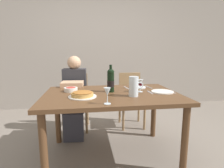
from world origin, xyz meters
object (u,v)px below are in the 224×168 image
(dinner_plate_right_setting, at_px, (138,87))
(chair_right, at_px, (131,96))
(wine_glass_left_diner, at_px, (107,92))
(baked_tart, at_px, (82,94))
(water_pitcher, at_px, (134,88))
(chair_left, at_px, (76,98))
(salad_bowl, at_px, (71,89))
(diner_left, at_px, (74,94))
(dining_table, at_px, (112,101))
(wine_bottle, at_px, (111,80))
(dinner_plate_left_setting, at_px, (162,92))
(wine_glass_right_diner, at_px, (140,83))

(dinner_plate_right_setting, xyz_separation_m, chair_right, (0.07, 0.63, -0.27))
(wine_glass_left_diner, bearing_deg, chair_right, 67.27)
(baked_tart, height_order, dinner_plate_right_setting, baked_tart)
(water_pitcher, distance_m, chair_left, 1.30)
(salad_bowl, distance_m, diner_left, 0.52)
(wine_glass_left_diner, xyz_separation_m, diner_left, (-0.36, 1.07, -0.25))
(dining_table, height_order, chair_left, chair_left)
(diner_left, bearing_deg, wine_bottle, 131.20)
(baked_tart, bearing_deg, dinner_plate_left_setting, 6.09)
(baked_tart, xyz_separation_m, diner_left, (-0.13, 0.79, -0.17))
(salad_bowl, relative_size, wine_glass_left_diner, 1.06)
(chair_right, bearing_deg, dinner_plate_right_setting, 84.51)
(wine_glass_left_diner, bearing_deg, wine_glass_right_diner, 44.97)
(salad_bowl, relative_size, diner_left, 0.14)
(dining_table, relative_size, dinner_plate_right_setting, 7.03)
(wine_glass_right_diner, bearing_deg, wine_bottle, 171.22)
(salad_bowl, relative_size, wine_glass_right_diner, 1.09)
(salad_bowl, height_order, chair_left, chair_left)
(water_pitcher, height_order, dinner_plate_left_setting, water_pitcher)
(dinner_plate_left_setting, relative_size, diner_left, 0.22)
(dining_table, height_order, diner_left, diner_left)
(baked_tart, distance_m, wine_glass_left_diner, 0.37)
(wine_bottle, xyz_separation_m, salad_bowl, (-0.46, 0.09, -0.11))
(salad_bowl, xyz_separation_m, chair_left, (0.02, 0.73, -0.29))
(wine_glass_left_diner, relative_size, wine_glass_right_diner, 1.03)
(baked_tart, bearing_deg, diner_left, 99.64)
(water_pitcher, distance_m, wine_glass_left_diner, 0.39)
(dinner_plate_right_setting, bearing_deg, diner_left, 155.13)
(wine_bottle, height_order, baked_tart, wine_bottle)
(wine_glass_left_diner, bearing_deg, salad_bowl, 122.24)
(wine_bottle, height_order, dinner_plate_left_setting, wine_bottle)
(dining_table, xyz_separation_m, chair_left, (-0.45, 0.90, -0.17))
(dining_table, distance_m, wine_bottle, 0.24)
(baked_tart, relative_size, wine_glass_right_diner, 2.00)
(water_pitcher, height_order, wine_glass_left_diner, water_pitcher)
(wine_glass_left_diner, relative_size, dinner_plate_right_setting, 0.70)
(wine_bottle, distance_m, wine_glass_right_diner, 0.34)
(water_pitcher, xyz_separation_m, baked_tart, (-0.53, 0.04, -0.06))
(wine_bottle, bearing_deg, diner_left, 127.95)
(dinner_plate_left_setting, distance_m, dinner_plate_right_setting, 0.37)
(dinner_plate_left_setting, relative_size, chair_right, 0.29)
(wine_bottle, height_order, chair_right, wine_bottle)
(chair_left, height_order, diner_left, diner_left)
(chair_left, bearing_deg, dinner_plate_right_setting, 146.18)
(wine_glass_right_diner, bearing_deg, chair_left, 131.89)
(salad_bowl, bearing_deg, wine_bottle, -10.98)
(diner_left, bearing_deg, chair_left, -89.45)
(wine_bottle, xyz_separation_m, wine_glass_right_diner, (0.34, -0.05, -0.03))
(wine_glass_left_diner, xyz_separation_m, dinner_plate_right_setting, (0.48, 0.69, -0.10))
(wine_glass_left_diner, relative_size, dinner_plate_left_setting, 0.59)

